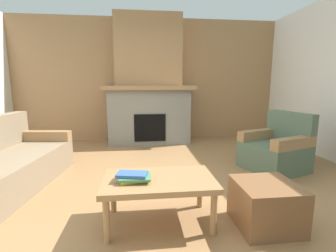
% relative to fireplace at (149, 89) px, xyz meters
% --- Properties ---
extents(ground, '(9.00, 9.00, 0.00)m').
position_rel_fireplace_xyz_m(ground, '(0.00, -2.62, -1.16)').
color(ground, olive).
extents(wall_back_wood_panel, '(6.00, 0.12, 2.70)m').
position_rel_fireplace_xyz_m(wall_back_wood_panel, '(0.00, 0.38, 0.19)').
color(wall_back_wood_panel, '#997047').
rests_on(wall_back_wood_panel, ground).
extents(fireplace, '(1.90, 0.82, 2.70)m').
position_rel_fireplace_xyz_m(fireplace, '(0.00, 0.00, 0.00)').
color(fireplace, gray).
rests_on(fireplace, ground).
extents(couch, '(1.06, 1.89, 0.85)m').
position_rel_fireplace_xyz_m(couch, '(-1.85, -2.23, -0.88)').
color(couch, '#847056').
rests_on(couch, ground).
extents(armchair, '(0.97, 0.97, 0.85)m').
position_rel_fireplace_xyz_m(armchair, '(1.82, -1.99, -0.87)').
color(armchair, '#4C604C').
rests_on(armchair, ground).
extents(coffee_table, '(1.00, 0.60, 0.43)m').
position_rel_fireplace_xyz_m(coffee_table, '(-0.03, -3.22, -0.79)').
color(coffee_table, '#997047').
rests_on(coffee_table, ground).
extents(ottoman, '(0.52, 0.52, 0.40)m').
position_rel_fireplace_xyz_m(ottoman, '(0.91, -3.38, -0.96)').
color(ottoman, brown).
rests_on(ottoman, ground).
extents(book_stack_near_edge, '(0.31, 0.22, 0.07)m').
position_rel_fireplace_xyz_m(book_stack_near_edge, '(-0.25, -3.26, -0.70)').
color(book_stack_near_edge, gold).
rests_on(book_stack_near_edge, coffee_table).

